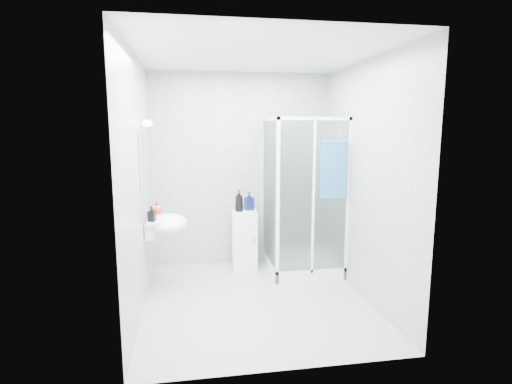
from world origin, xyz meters
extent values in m
cube|color=silver|center=(0.00, 0.00, 1.30)|extent=(2.40, 2.60, 2.60)
cube|color=#AEB1B3|center=(0.00, 0.00, 0.00)|extent=(2.40, 2.60, 0.01)
cube|color=white|center=(0.00, 0.00, 2.60)|extent=(2.40, 2.60, 0.01)
cube|color=white|center=(0.75, 0.85, 0.06)|extent=(0.90, 0.90, 0.12)
cube|color=white|center=(0.32, 0.85, 1.98)|extent=(0.04, 0.90, 0.04)
cube|color=white|center=(0.75, 0.42, 1.98)|extent=(0.90, 0.04, 0.04)
cube|color=white|center=(0.32, 0.42, 1.00)|extent=(0.04, 0.04, 2.00)
cube|color=white|center=(0.31, 0.85, 1.04)|extent=(0.02, 0.82, 1.84)
cube|color=white|center=(0.75, 0.41, 1.04)|extent=(0.82, 0.02, 1.84)
cube|color=white|center=(0.75, 0.42, 1.04)|extent=(0.03, 0.04, 1.84)
cylinder|color=silver|center=(0.75, 1.24, 1.35)|extent=(0.02, 0.02, 1.00)
cylinder|color=silver|center=(0.75, 1.21, 1.82)|extent=(0.09, 0.05, 0.09)
cylinder|color=silver|center=(0.80, 1.27, 1.05)|extent=(0.12, 0.04, 0.12)
cylinder|color=silver|center=(1.03, 0.38, 1.78)|extent=(0.03, 0.05, 0.03)
cube|color=white|center=(-1.14, 0.45, 0.75)|extent=(0.10, 0.40, 0.18)
ellipsoid|color=white|center=(-0.96, 0.45, 0.80)|extent=(0.46, 0.56, 0.20)
cube|color=white|center=(-1.08, 0.45, 0.85)|extent=(0.16, 0.50, 0.02)
cylinder|color=silver|center=(-1.14, 0.45, 0.93)|extent=(0.04, 0.04, 0.16)
cylinder|color=silver|center=(-1.09, 0.45, 0.99)|extent=(0.12, 0.02, 0.02)
cube|color=white|center=(-1.19, 0.45, 1.50)|extent=(0.02, 0.60, 0.70)
cylinder|color=silver|center=(-1.17, 0.29, 1.92)|extent=(0.05, 0.04, 0.04)
sphere|color=white|center=(-1.13, 0.29, 1.92)|extent=(0.08, 0.08, 0.08)
cylinder|color=silver|center=(-1.17, 0.61, 1.92)|extent=(0.05, 0.04, 0.04)
sphere|color=white|center=(-1.13, 0.61, 1.92)|extent=(0.08, 0.08, 0.08)
cylinder|color=silver|center=(-0.35, 1.27, 1.62)|extent=(0.02, 0.04, 0.02)
sphere|color=silver|center=(-0.35, 1.25, 1.62)|extent=(0.03, 0.03, 0.03)
cylinder|color=silver|center=(-0.15, 1.27, 1.62)|extent=(0.02, 0.04, 0.02)
sphere|color=silver|center=(-0.15, 1.25, 1.62)|extent=(0.03, 0.03, 0.03)
cube|color=white|center=(0.01, 1.05, 0.39)|extent=(0.34, 0.34, 0.79)
cube|color=white|center=(0.01, 0.89, 0.39)|extent=(0.29, 0.02, 0.67)
sphere|color=#BE661A|center=(0.11, 0.88, 0.43)|extent=(0.03, 0.03, 0.03)
cube|color=#276395|center=(0.97, 0.36, 1.38)|extent=(0.32, 0.04, 0.65)
cylinder|color=#276395|center=(0.97, 0.36, 1.71)|extent=(0.32, 0.05, 0.05)
imported|color=black|center=(-0.07, 1.02, 0.93)|extent=(0.13, 0.13, 0.29)
imported|color=#0C164A|center=(0.08, 1.09, 0.91)|extent=(0.13, 0.14, 0.24)
imported|color=red|center=(-1.08, 0.59, 0.95)|extent=(0.17, 0.17, 0.17)
imported|color=black|center=(-1.11, 0.30, 0.95)|extent=(0.09, 0.10, 0.17)
camera|label=1|loc=(-0.68, -4.08, 1.88)|focal=28.00mm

